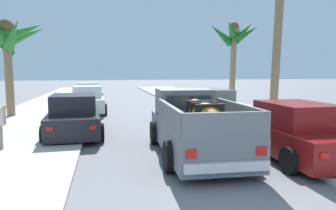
% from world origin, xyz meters
% --- Properties ---
extents(sidewalk_left, '(4.96, 60.00, 0.12)m').
position_xyz_m(sidewalk_left, '(-5.16, 12.00, 0.06)').
color(sidewalk_left, beige).
rests_on(sidewalk_left, ground).
extents(sidewalk_right, '(4.96, 60.00, 0.12)m').
position_xyz_m(sidewalk_right, '(5.16, 12.00, 0.06)').
color(sidewalk_right, beige).
rests_on(sidewalk_right, ground).
extents(curb_left, '(0.16, 60.00, 0.10)m').
position_xyz_m(curb_left, '(-4.08, 12.00, 0.05)').
color(curb_left, silver).
rests_on(curb_left, ground).
extents(curb_right, '(0.16, 60.00, 0.10)m').
position_xyz_m(curb_right, '(4.08, 12.00, 0.05)').
color(curb_right, silver).
rests_on(curb_right, ground).
extents(pickup_truck, '(2.35, 5.27, 1.80)m').
position_xyz_m(pickup_truck, '(0.56, 5.54, 0.81)').
color(pickup_truck, slate).
rests_on(pickup_truck, ground).
extents(car_left_near, '(2.19, 4.33, 1.54)m').
position_xyz_m(car_left_near, '(-3.09, 8.88, 0.71)').
color(car_left_near, black).
rests_on(car_left_near, ground).
extents(car_right_near, '(2.05, 4.27, 1.54)m').
position_xyz_m(car_right_near, '(3.14, 4.57, 0.71)').
color(car_right_near, maroon).
rests_on(car_right_near, ground).
extents(car_left_mid, '(2.17, 4.32, 1.54)m').
position_xyz_m(car_left_mid, '(-2.92, 15.43, 0.71)').
color(car_left_mid, silver).
rests_on(car_left_mid, ground).
extents(car_left_far, '(2.08, 4.28, 1.54)m').
position_xyz_m(car_left_far, '(3.02, 10.98, 0.71)').
color(car_left_far, slate).
rests_on(car_left_far, ground).
extents(car_right_far, '(2.05, 4.27, 1.54)m').
position_xyz_m(car_right_far, '(-3.09, 20.75, 0.71)').
color(car_right_far, silver).
rests_on(car_right_far, ground).
extents(palm_tree_right_fore, '(3.91, 3.74, 5.84)m').
position_xyz_m(palm_tree_right_fore, '(7.08, 18.22, 4.66)').
color(palm_tree_right_fore, '#846B4C').
rests_on(palm_tree_right_fore, ground).
extents(palm_tree_right_mid, '(3.75, 3.96, 4.95)m').
position_xyz_m(palm_tree_right_mid, '(-6.60, 14.16, 3.98)').
color(palm_tree_right_mid, '#846B4C').
rests_on(palm_tree_right_mid, ground).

